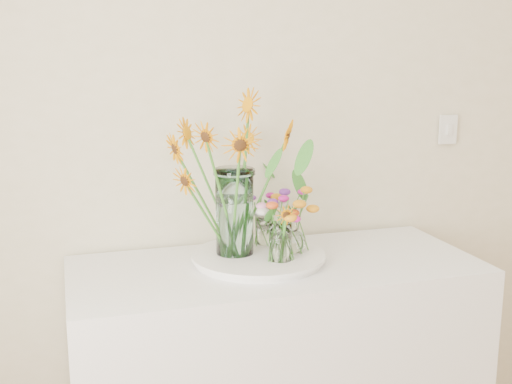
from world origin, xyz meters
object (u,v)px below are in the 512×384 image
(mason_jar, at_px, (235,212))
(small_vase_b, at_px, (292,233))
(small_vase_a, at_px, (280,242))
(small_vase_c, at_px, (264,231))
(tray, at_px, (259,259))
(counter, at_px, (276,383))

(mason_jar, bearing_deg, small_vase_b, -10.89)
(mason_jar, relative_size, small_vase_b, 2.19)
(mason_jar, distance_m, small_vase_a, 0.19)
(small_vase_b, bearing_deg, mason_jar, 169.11)
(small_vase_c, bearing_deg, small_vase_b, -60.15)
(small_vase_b, bearing_deg, tray, 177.26)
(small_vase_c, bearing_deg, tray, -116.99)
(small_vase_a, distance_m, small_vase_c, 0.20)
(tray, height_order, small_vase_c, small_vase_c)
(mason_jar, bearing_deg, small_vase_c, 30.22)
(tray, relative_size, mason_jar, 1.45)
(mason_jar, bearing_deg, small_vase_a, -43.31)
(mason_jar, relative_size, small_vase_a, 2.31)
(tray, xyz_separation_m, mason_jar, (-0.08, 0.03, 0.16))
(tray, bearing_deg, mason_jar, 157.10)
(counter, relative_size, small_vase_a, 10.63)
(counter, relative_size, small_vase_c, 13.63)
(small_vase_b, bearing_deg, small_vase_c, 119.85)
(small_vase_a, bearing_deg, mason_jar, 136.69)
(small_vase_a, xyz_separation_m, small_vase_b, (0.07, 0.08, 0.00))
(tray, distance_m, small_vase_c, 0.14)
(tray, bearing_deg, small_vase_c, 63.01)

